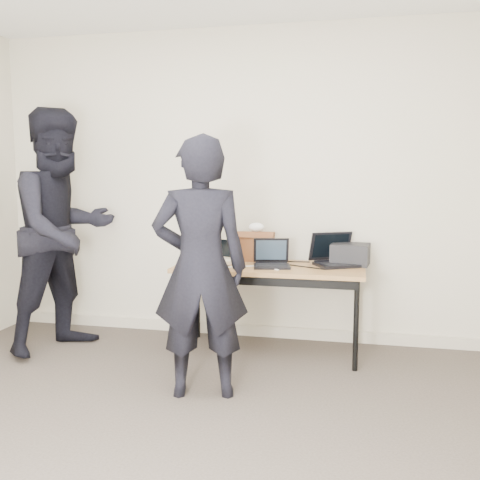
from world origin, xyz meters
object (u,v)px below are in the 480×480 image
(laptop_beige, at_px, (215,258))
(laptop_center, at_px, (272,260))
(desk, at_px, (269,273))
(leather_satchel, at_px, (253,246))
(laptop_right, at_px, (336,258))
(person_typist, at_px, (200,268))
(person_observer, at_px, (63,231))
(equipment_box, at_px, (350,254))

(laptop_beige, xyz_separation_m, laptop_center, (0.47, -0.04, 0.01))
(desk, bearing_deg, laptop_beige, 177.55)
(leather_satchel, bearing_deg, laptop_right, -7.85)
(laptop_center, distance_m, person_typist, 0.94)
(laptop_center, height_order, laptop_right, laptop_right)
(laptop_center, distance_m, person_observer, 1.72)
(laptop_center, relative_size, leather_satchel, 0.90)
(laptop_beige, relative_size, equipment_box, 1.16)
(desk, bearing_deg, equipment_box, 17.28)
(equipment_box, bearing_deg, desk, -163.06)
(desk, height_order, laptop_beige, laptop_beige)
(leather_satchel, relative_size, person_observer, 0.19)
(desk, bearing_deg, laptop_right, 17.34)
(laptop_right, bearing_deg, laptop_beige, 159.82)
(desk, distance_m, laptop_beige, 0.47)
(equipment_box, relative_size, person_observer, 0.15)
(laptop_beige, relative_size, person_observer, 0.17)
(laptop_right, bearing_deg, equipment_box, -11.48)
(laptop_beige, bearing_deg, equipment_box, 36.17)
(leather_satchel, height_order, person_observer, person_observer)
(person_typist, bearing_deg, laptop_right, -142.61)
(laptop_center, bearing_deg, leather_satchel, 117.28)
(desk, height_order, equipment_box, equipment_box)
(laptop_beige, distance_m, leather_satchel, 0.35)
(person_typist, bearing_deg, person_observer, -40.79)
(leather_satchel, bearing_deg, desk, -53.88)
(laptop_right, xyz_separation_m, equipment_box, (0.11, 0.03, 0.03))
(laptop_center, relative_size, person_observer, 0.17)
(laptop_center, xyz_separation_m, equipment_box, (0.61, 0.21, 0.04))
(laptop_center, xyz_separation_m, leather_satchel, (-0.20, 0.25, 0.08))
(desk, xyz_separation_m, person_typist, (-0.31, -0.90, 0.19))
(person_observer, bearing_deg, laptop_right, -54.34)
(person_typist, distance_m, person_observer, 1.53)
(leather_satchel, bearing_deg, person_typist, -98.73)
(desk, xyz_separation_m, laptop_center, (0.02, -0.02, 0.11))
(laptop_center, relative_size, laptop_right, 0.70)
(desk, height_order, person_observer, person_observer)
(desk, relative_size, laptop_beige, 4.37)
(laptop_right, distance_m, person_observer, 2.23)
(laptop_right, xyz_separation_m, leather_satchel, (-0.70, 0.07, 0.07))
(laptop_beige, height_order, laptop_right, laptop_right)
(person_typist, height_order, person_observer, person_observer)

